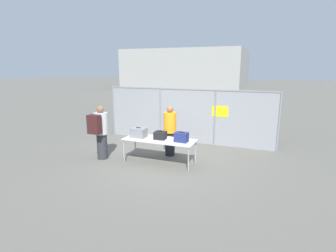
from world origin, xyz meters
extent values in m
plane|color=#605E56|center=(0.00, 0.00, 0.00)|extent=(120.00, 120.00, 0.00)
cylinder|color=gray|center=(-3.33, 2.45, 1.06)|extent=(0.07, 0.07, 2.11)
cylinder|color=gray|center=(-1.11, 2.45, 1.06)|extent=(0.07, 0.07, 2.11)
cylinder|color=gray|center=(1.11, 2.45, 1.06)|extent=(0.07, 0.07, 2.11)
cylinder|color=gray|center=(3.33, 2.45, 1.06)|extent=(0.07, 0.07, 2.11)
cube|color=gray|center=(0.00, 2.45, 1.06)|extent=(6.66, 0.01, 2.11)
cube|color=gray|center=(0.00, 2.45, 2.08)|extent=(6.66, 0.04, 0.04)
cube|color=yellow|center=(1.29, 2.44, 1.31)|extent=(0.60, 0.01, 0.40)
cube|color=silver|center=(-0.06, -0.08, 0.74)|extent=(2.21, 0.84, 0.02)
cylinder|color=#99999E|center=(-1.11, -0.44, 0.37)|extent=(0.04, 0.04, 0.73)
cylinder|color=#99999E|center=(0.98, -0.44, 0.37)|extent=(0.04, 0.04, 0.73)
cylinder|color=#99999E|center=(-1.11, 0.28, 0.37)|extent=(0.04, 0.04, 0.73)
cylinder|color=#99999E|center=(0.98, 0.28, 0.37)|extent=(0.04, 0.04, 0.73)
cube|color=slate|center=(-0.77, -0.10, 0.90)|extent=(0.48, 0.34, 0.29)
cube|color=black|center=(-0.77, -0.10, 1.06)|extent=(0.16, 0.03, 0.02)
cube|color=black|center=(-0.05, -0.04, 0.87)|extent=(0.36, 0.33, 0.23)
cube|color=black|center=(-0.05, -0.04, 1.00)|extent=(0.14, 0.03, 0.02)
cube|color=navy|center=(0.65, -0.09, 0.90)|extent=(0.40, 0.29, 0.28)
cube|color=black|center=(0.65, -0.09, 1.05)|extent=(0.15, 0.03, 0.02)
cylinder|color=#2D2D33|center=(-1.94, -0.41, 0.41)|extent=(0.33, 0.33, 0.83)
cylinder|color=#B2B2B7|center=(-1.94, -0.41, 1.17)|extent=(0.43, 0.43, 0.69)
sphere|color=brown|center=(-1.94, -0.41, 1.63)|extent=(0.22, 0.22, 0.22)
cube|color=#381919|center=(-1.94, -0.74, 1.20)|extent=(0.39, 0.24, 0.58)
cylinder|color=black|center=(-0.02, 0.70, 0.40)|extent=(0.32, 0.32, 0.80)
cylinder|color=orange|center=(-0.02, 0.70, 1.13)|extent=(0.42, 0.42, 0.67)
sphere|color=brown|center=(-0.02, 0.70, 1.58)|extent=(0.22, 0.22, 0.22)
cube|color=#B2B2B7|center=(0.84, 4.90, 0.45)|extent=(3.22, 1.55, 0.58)
sphere|color=black|center=(0.28, 4.07, 0.30)|extent=(0.59, 0.59, 0.59)
sphere|color=black|center=(0.28, 5.73, 0.30)|extent=(0.59, 0.59, 0.59)
cylinder|color=#59595B|center=(-1.33, 4.90, 0.21)|extent=(1.13, 0.06, 0.06)
cube|color=#999993|center=(-7.73, 27.15, 2.54)|extent=(14.85, 10.49, 5.09)
camera|label=1|loc=(3.03, -7.16, 2.91)|focal=28.00mm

